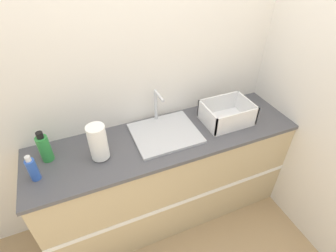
% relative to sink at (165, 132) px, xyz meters
% --- Properties ---
extents(ground_plane, '(12.00, 12.00, 0.00)m').
position_rel_sink_xyz_m(ground_plane, '(0.00, -0.31, -0.93)').
color(ground_plane, tan).
extents(wall_back, '(4.43, 0.06, 2.60)m').
position_rel_sink_xyz_m(wall_back, '(0.00, 0.27, 0.37)').
color(wall_back, silver).
rests_on(wall_back, ground_plane).
extents(wall_right, '(0.06, 2.56, 2.60)m').
position_rel_sink_xyz_m(wall_right, '(1.05, -0.04, 0.37)').
color(wall_right, silver).
rests_on(wall_right, ground_plane).
extents(counter_cabinet, '(2.06, 0.58, 0.91)m').
position_rel_sink_xyz_m(counter_cabinet, '(0.00, -0.04, -0.48)').
color(counter_cabinet, tan).
rests_on(counter_cabinet, ground_plane).
extents(sink, '(0.49, 0.42, 0.29)m').
position_rel_sink_xyz_m(sink, '(0.00, 0.00, 0.00)').
color(sink, silver).
rests_on(sink, counter_cabinet).
extents(paper_towel_roll, '(0.12, 0.12, 0.26)m').
position_rel_sink_xyz_m(paper_towel_roll, '(-0.50, -0.07, 0.11)').
color(paper_towel_roll, '#4C4C51').
rests_on(paper_towel_roll, counter_cabinet).
extents(dish_rack, '(0.38, 0.28, 0.17)m').
position_rel_sink_xyz_m(dish_rack, '(0.52, -0.04, 0.04)').
color(dish_rack, white).
rests_on(dish_rack, counter_cabinet).
extents(bottle_green, '(0.08, 0.08, 0.23)m').
position_rel_sink_xyz_m(bottle_green, '(-0.83, 0.05, 0.08)').
color(bottle_green, '#2D8C3D').
rests_on(bottle_green, counter_cabinet).
extents(bottle_blue, '(0.06, 0.06, 0.19)m').
position_rel_sink_xyz_m(bottle_blue, '(-0.91, -0.10, 0.06)').
color(bottle_blue, '#2D56B7').
rests_on(bottle_blue, counter_cabinet).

